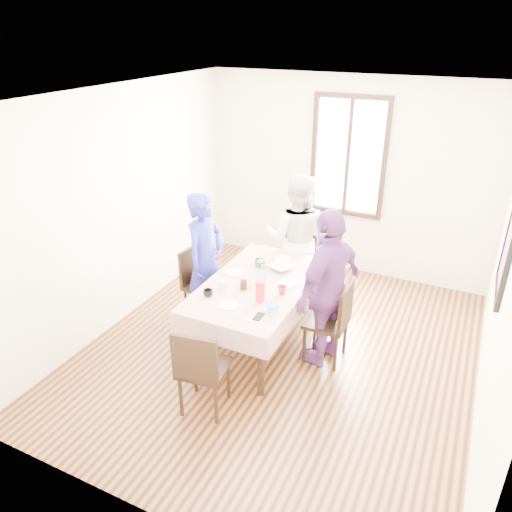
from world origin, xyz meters
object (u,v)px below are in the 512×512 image
dining_table (258,313)px  chair_far (296,265)px  person_far (296,238)px  person_right (327,288)px  chair_left (205,286)px  chair_near (204,367)px  person_left (205,260)px  chair_right (326,321)px

dining_table → chair_far: size_ratio=1.83×
person_far → person_right: (0.75, -1.07, 0.02)m
dining_table → chair_left: (-0.77, 0.16, 0.08)m
dining_table → chair_far: bearing=90.0°
person_right → chair_left: bearing=-77.5°
dining_table → chair_near: (0.00, -1.14, 0.08)m
chair_left → person_right: bearing=92.9°
chair_near → person_left: size_ratio=0.57×
chair_far → person_left: (-0.75, -0.99, 0.35)m
person_left → chair_right: bearing=-88.2°
dining_table → chair_near: size_ratio=1.83×
chair_far → chair_near: (0.00, -2.29, 0.00)m
dining_table → person_far: bearing=90.0°
person_far → person_right: person_right is taller
chair_left → chair_far: size_ratio=1.00×
person_far → chair_right: bearing=114.9°
chair_left → chair_far: 1.25m
chair_left → person_far: 1.29m
chair_right → chair_left: bearing=86.3°
chair_right → person_far: 1.37m
chair_left → chair_far: bearing=149.0°
chair_left → person_far: person_far is taller
chair_left → person_left: 0.35m
chair_far → dining_table: bearing=86.4°
dining_table → chair_far: chair_far is taller
chair_far → person_left: bearing=49.4°
chair_right → chair_far: (-0.77, 1.09, 0.00)m
chair_far → person_far: person_far is taller
chair_right → person_right: person_right is taller
person_left → person_right: bearing=-88.3°
chair_near → chair_right: bearing=47.9°
dining_table → person_right: person_right is taller
chair_right → person_left: (-1.51, 0.10, 0.35)m
chair_near → chair_far: bearing=80.5°
chair_left → chair_near: same height
chair_left → person_far: size_ratio=0.54×
chair_left → person_far: bearing=148.4°
person_left → chair_far: bearing=-31.3°
person_left → person_right: person_right is taller
dining_table → chair_right: (0.77, 0.05, 0.08)m
chair_near → person_left: bearing=110.4°
person_left → person_far: person_far is taller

